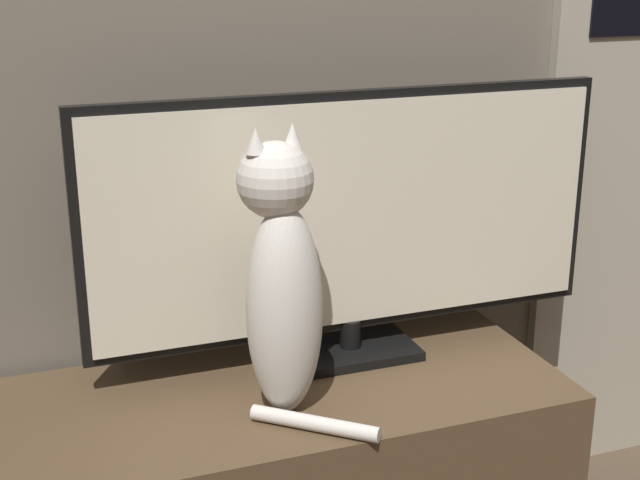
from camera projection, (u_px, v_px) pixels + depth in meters
The scene contains 2 objects.
tv at pixel (351, 221), 1.79m from camera, with size 1.09×0.16×0.56m.
cat at pixel (282, 282), 1.58m from camera, with size 0.21×0.28×0.53m.
Camera 1 is at (-0.46, -0.54, 1.30)m, focal length 50.00 mm.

